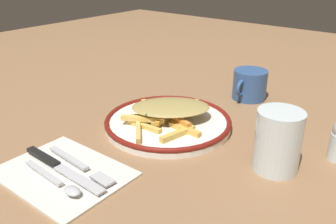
% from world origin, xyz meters
% --- Properties ---
extents(ground_plane, '(2.60, 2.60, 0.00)m').
position_xyz_m(ground_plane, '(0.00, 0.00, 0.00)').
color(ground_plane, '#8E6845').
extents(plate, '(0.28, 0.28, 0.02)m').
position_xyz_m(plate, '(0.00, 0.00, 0.01)').
color(plate, white).
rests_on(plate, ground_plane).
extents(fries_heap, '(0.24, 0.22, 0.04)m').
position_xyz_m(fries_heap, '(-0.00, -0.00, 0.04)').
color(fries_heap, '#EAB852').
rests_on(fries_heap, plate).
extents(napkin, '(0.17, 0.23, 0.01)m').
position_xyz_m(napkin, '(0.26, -0.02, 0.00)').
color(napkin, silver).
rests_on(napkin, ground_plane).
extents(fork, '(0.03, 0.18, 0.01)m').
position_xyz_m(fork, '(0.24, -0.01, 0.01)').
color(fork, silver).
rests_on(fork, napkin).
extents(knife, '(0.02, 0.21, 0.01)m').
position_xyz_m(knife, '(0.26, -0.04, 0.01)').
color(knife, black).
rests_on(knife, napkin).
extents(spoon, '(0.02, 0.15, 0.01)m').
position_xyz_m(spoon, '(0.29, 0.01, 0.01)').
color(spoon, silver).
rests_on(spoon, napkin).
extents(water_glass, '(0.08, 0.08, 0.11)m').
position_xyz_m(water_glass, '(0.01, 0.26, 0.06)').
color(water_glass, silver).
rests_on(water_glass, ground_plane).
extents(coffee_mug, '(0.11, 0.09, 0.08)m').
position_xyz_m(coffee_mug, '(-0.27, 0.06, 0.04)').
color(coffee_mug, '#335690').
rests_on(coffee_mug, ground_plane).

